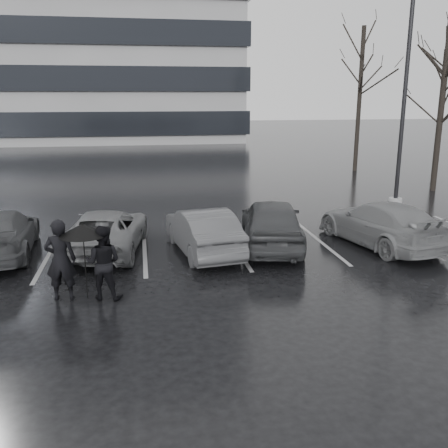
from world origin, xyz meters
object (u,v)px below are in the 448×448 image
(tree_ne, at_px, (440,115))
(car_east, at_px, (381,224))
(pedestrian_left, at_px, (61,260))
(pedestrian_right, at_px, (103,262))
(tree_east, at_px, (442,107))
(car_west_b, at_px, (106,230))
(tree_north, at_px, (359,100))
(car_west_a, at_px, (203,230))
(lamp_post, at_px, (405,93))
(car_main, at_px, (272,223))

(tree_ne, bearing_deg, car_east, -127.63)
(car_east, height_order, pedestrian_left, pedestrian_left)
(pedestrian_right, height_order, tree_east, tree_east)
(car_west_b, bearing_deg, tree_east, -146.43)
(car_west_b, distance_m, tree_north, 20.62)
(car_west_b, xyz_separation_m, car_east, (8.43, -0.82, 0.06))
(car_west_a, distance_m, tree_ne, 19.42)
(lamp_post, height_order, tree_north, lamp_post)
(lamp_post, distance_m, tree_ne, 8.73)
(car_west_a, xyz_separation_m, lamp_post, (9.18, 5.60, 3.96))
(car_west_a, relative_size, pedestrian_left, 2.16)
(car_west_a, bearing_deg, tree_ne, -149.84)
(car_main, bearing_deg, car_west_a, 17.38)
(car_main, relative_size, tree_ne, 0.64)
(car_main, relative_size, tree_north, 0.53)
(pedestrian_left, height_order, lamp_post, lamp_post)
(tree_east, distance_m, tree_north, 7.08)
(car_main, height_order, pedestrian_right, pedestrian_right)
(car_east, xyz_separation_m, pedestrian_left, (-9.20, -2.81, 0.26))
(car_east, height_order, tree_east, tree_east)
(lamp_post, xyz_separation_m, tree_ne, (5.79, 6.44, -1.13))
(tree_east, xyz_separation_m, tree_north, (-1.00, 7.00, 0.25))
(car_main, distance_m, tree_north, 17.81)
(pedestrian_right, distance_m, lamp_post, 15.16)
(pedestrian_left, bearing_deg, car_west_a, -138.34)
(car_west_a, xyz_separation_m, car_west_b, (-2.86, 0.67, -0.05))
(car_main, distance_m, lamp_post, 9.63)
(lamp_post, xyz_separation_m, tree_east, (3.29, 2.44, -0.63))
(pedestrian_left, relative_size, lamp_post, 0.19)
(pedestrian_left, bearing_deg, pedestrian_right, 176.15)
(car_main, height_order, pedestrian_left, pedestrian_left)
(car_west_b, relative_size, pedestrian_left, 2.38)
(car_west_a, height_order, tree_north, tree_north)
(car_main, bearing_deg, car_east, -176.22)
(car_west_b, relative_size, car_east, 0.95)
(car_west_a, height_order, pedestrian_right, pedestrian_right)
(tree_north, bearing_deg, tree_ne, -40.60)
(pedestrian_left, relative_size, tree_east, 0.24)
(pedestrian_right, relative_size, tree_north, 0.20)
(car_west_b, xyz_separation_m, tree_ne, (17.83, 11.37, 2.87))
(car_west_a, height_order, tree_east, tree_east)
(car_west_a, bearing_deg, tree_east, -155.84)
(tree_ne, bearing_deg, pedestrian_right, -139.44)
(pedestrian_left, distance_m, tree_ne, 24.03)
(car_west_b, height_order, tree_east, tree_east)
(car_west_a, distance_m, car_west_b, 2.94)
(car_east, distance_m, tree_east, 11.21)
(tree_ne, bearing_deg, lamp_post, -131.96)
(car_west_b, distance_m, pedestrian_right, 3.75)
(lamp_post, bearing_deg, pedestrian_left, -146.22)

